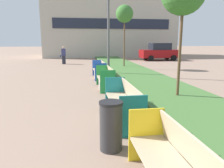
# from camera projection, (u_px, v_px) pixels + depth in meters

# --- Properties ---
(planter_grass_strip) EXTENTS (2.80, 120.00, 0.18)m
(planter_grass_strip) POSITION_uv_depth(u_px,v_px,m) (148.00, 81.00, 10.92)
(planter_grass_strip) COLOR #426B33
(planter_grass_strip) RESTS_ON ground
(building_backdrop) EXTENTS (17.08, 7.64, 7.54)m
(building_backdrop) POSITION_uv_depth(u_px,v_px,m) (109.00, 29.00, 30.33)
(building_backdrop) COLOR #B2AD9E
(building_backdrop) RESTS_ON ground
(bench_teal_frame) EXTENTS (0.65, 2.44, 0.94)m
(bench_teal_frame) POSITION_uv_depth(u_px,v_px,m) (124.00, 105.00, 5.88)
(bench_teal_frame) COLOR gray
(bench_teal_frame) RESTS_ON ground
(bench_green_frame) EXTENTS (0.65, 1.90, 0.94)m
(bench_green_frame) POSITION_uv_depth(u_px,v_px,m) (106.00, 80.00, 9.64)
(bench_green_frame) COLOR gray
(bench_green_frame) RESTS_ON ground
(bench_blue_frame) EXTENTS (0.65, 2.00, 0.94)m
(bench_blue_frame) POSITION_uv_depth(u_px,v_px,m) (100.00, 72.00, 12.41)
(bench_blue_frame) COLOR gray
(bench_blue_frame) RESTS_ON ground
(litter_bin) EXTENTS (0.45, 0.45, 0.96)m
(litter_bin) POSITION_uv_depth(u_px,v_px,m) (111.00, 126.00, 4.16)
(litter_bin) COLOR #2D2D30
(litter_bin) RESTS_ON ground
(street_lamp_post) EXTENTS (0.24, 0.44, 7.90)m
(street_lamp_post) POSITION_uv_depth(u_px,v_px,m) (108.00, 1.00, 12.48)
(street_lamp_post) COLOR #56595B
(street_lamp_post) RESTS_ON ground
(sapling_tree_far) EXTENTS (1.29, 1.29, 4.70)m
(sapling_tree_far) POSITION_uv_depth(u_px,v_px,m) (125.00, 14.00, 16.09)
(sapling_tree_far) COLOR brown
(sapling_tree_far) RESTS_ON ground
(pedestrian_walking) EXTENTS (0.53, 0.24, 1.60)m
(pedestrian_walking) POSITION_uv_depth(u_px,v_px,m) (64.00, 55.00, 19.86)
(pedestrian_walking) COLOR #232633
(pedestrian_walking) RESTS_ON ground
(parked_car_distant) EXTENTS (4.25, 2.00, 1.86)m
(parked_car_distant) POSITION_uv_depth(u_px,v_px,m) (160.00, 52.00, 23.78)
(parked_car_distant) COLOR maroon
(parked_car_distant) RESTS_ON ground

